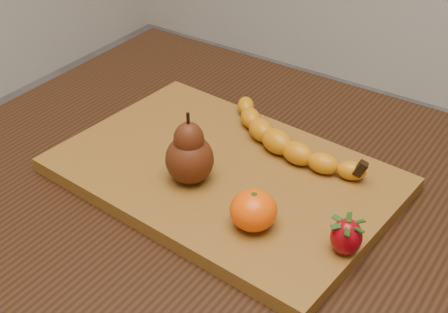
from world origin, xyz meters
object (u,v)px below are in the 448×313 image
Objects in this scene: table at (270,249)px; pear at (189,148)px; mandarin at (254,210)px; cutting_board at (224,174)px.

pear is (-0.10, -0.05, 0.17)m from table.
cutting_board is at bearing 140.66° from mandarin.
pear reaches higher than cutting_board.
table is 17.41× the size of mandarin.
mandarin reaches higher than table.
mandarin is (0.02, -0.09, 0.14)m from table.
cutting_board is 7.83× the size of mandarin.
mandarin reaches higher than cutting_board.
table is 9.96× the size of pear.
cutting_board is 0.13m from mandarin.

